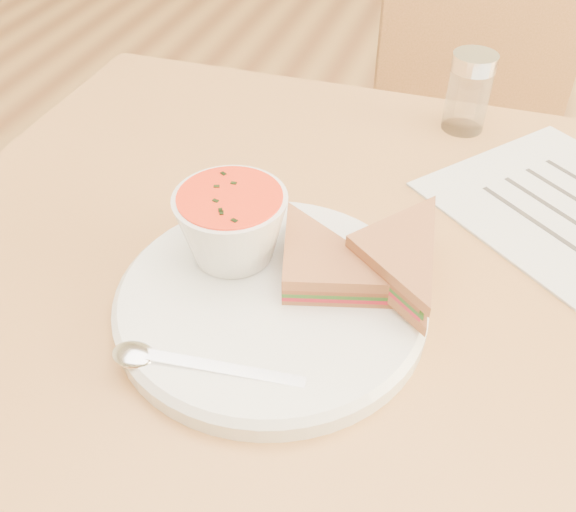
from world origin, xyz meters
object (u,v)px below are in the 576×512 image
at_px(dining_table, 363,457).
at_px(chair_far, 467,243).
at_px(condiment_shaker, 469,92).
at_px(plate, 271,302).
at_px(soup_bowl, 232,229).

distance_m(dining_table, chair_far, 0.49).
height_order(chair_far, condiment_shaker, condiment_shaker).
bearing_deg(condiment_shaker, plate, -108.76).
bearing_deg(condiment_shaker, soup_bowl, -117.60).
bearing_deg(plate, condiment_shaker, 71.24).
height_order(plate, soup_bowl, soup_bowl).
xyz_separation_m(chair_far, soup_bowl, (-0.23, -0.55, 0.40)).
xyz_separation_m(dining_table, soup_bowl, (-0.14, -0.07, 0.43)).
bearing_deg(condiment_shaker, dining_table, -97.87).
bearing_deg(dining_table, condiment_shaker, 82.13).
relative_size(dining_table, condiment_shaker, 9.98).
relative_size(plate, condiment_shaker, 2.84).
bearing_deg(dining_table, soup_bowl, -154.13).
bearing_deg(chair_far, condiment_shaker, 58.19).
relative_size(chair_far, condiment_shaker, 7.99).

